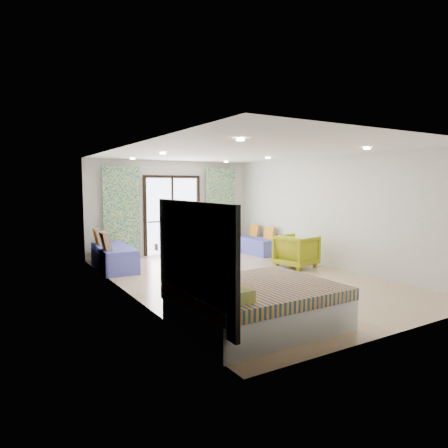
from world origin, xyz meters
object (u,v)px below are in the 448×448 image
daybed_right (256,245)px  armchair (297,249)px  bed (256,304)px  coffee_table (183,249)px  daybed_left (113,256)px

daybed_right → armchair: bearing=-98.2°
daybed_right → bed: bearing=-125.0°
bed → armchair: (3.25, 2.83, 0.12)m
coffee_table → armchair: 2.87m
bed → coffee_table: (1.08, 4.71, 0.05)m
coffee_table → bed: bearing=-102.9°
daybed_right → armchair: size_ratio=1.89×
bed → daybed_left: size_ratio=1.09×
bed → daybed_left: bearing=97.3°
bed → coffee_table: bed is taller
daybed_right → coffee_table: 2.53m
bed → daybed_right: 6.14m
coffee_table → armchair: bearing=-40.9°
coffee_table → daybed_right: bearing=6.1°
bed → daybed_left: (-0.64, 4.97, -0.01)m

